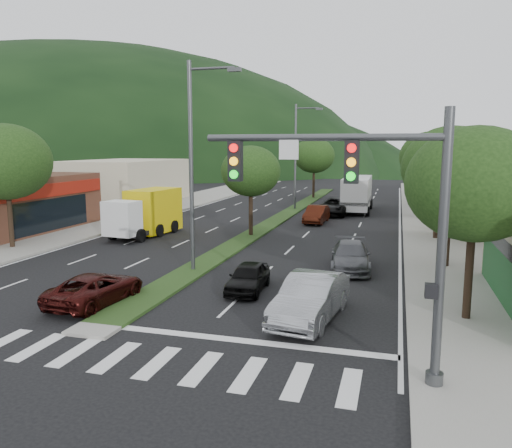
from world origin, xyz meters
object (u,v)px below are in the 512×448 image
(car_queue_a, at_px, (248,277))
(car_queue_b, at_px, (350,256))
(tree_med_far, at_px, (314,156))
(streetlight_mid, at_px, (298,152))
(suv_maroon, at_px, (96,288))
(box_truck, at_px, (147,214))
(tree_r_e, at_px, (424,158))
(motorhome, at_px, (357,193))
(tree_r_a, at_px, (475,184))
(tree_med_near, at_px, (251,171))
(traffic_signal, at_px, (377,205))
(car_queue_c, at_px, (317,214))
(streetlight_near, at_px, (195,157))
(car_queue_d, at_px, (335,207))
(tree_r_b, at_px, (452,168))
(tree_r_d, at_px, (430,157))
(sedan_silver, at_px, (311,298))
(tree_r_c, at_px, (439,167))
(tree_l_a, at_px, (6,162))

(car_queue_a, relative_size, car_queue_b, 0.76)
(tree_med_far, bearing_deg, streetlight_mid, -88.93)
(suv_maroon, relative_size, box_truck, 0.67)
(tree_med_far, bearing_deg, suv_maroon, -92.25)
(tree_r_e, height_order, motorhome, tree_r_e)
(tree_r_a, xyz_separation_m, tree_med_near, (-12.00, 14.00, -0.39))
(tree_r_a, distance_m, box_truck, 22.98)
(traffic_signal, relative_size, car_queue_c, 1.66)
(streetlight_near, xyz_separation_m, car_queue_a, (3.37, -2.49, -4.98))
(traffic_signal, distance_m, car_queue_d, 32.40)
(traffic_signal, relative_size, tree_r_e, 1.04)
(suv_maroon, bearing_deg, box_truck, -65.00)
(suv_maroon, bearing_deg, traffic_signal, 164.92)
(traffic_signal, relative_size, box_truck, 1.07)
(car_queue_a, bearing_deg, tree_r_b, 34.78)
(tree_med_near, distance_m, car_queue_c, 8.82)
(streetlight_mid, bearing_deg, tree_med_far, 91.07)
(traffic_signal, bearing_deg, tree_r_a, 61.80)
(tree_r_a, xyz_separation_m, streetlight_mid, (-11.79, 29.00, 0.76))
(streetlight_near, relative_size, car_queue_c, 2.38)
(suv_maroon, bearing_deg, car_queue_c, -97.76)
(streetlight_mid, distance_m, car_queue_a, 28.14)
(tree_r_d, relative_size, streetlight_near, 0.72)
(streetlight_mid, height_order, car_queue_b, streetlight_mid)
(sedan_silver, bearing_deg, traffic_signal, -53.99)
(car_queue_a, bearing_deg, tree_r_c, 56.99)
(motorhome, bearing_deg, tree_r_e, 46.39)
(tree_r_a, height_order, tree_r_e, tree_r_e)
(tree_r_c, distance_m, streetlight_mid, 17.57)
(car_queue_c, bearing_deg, tree_l_a, -133.94)
(car_queue_a, bearing_deg, tree_r_e, 73.43)
(tree_l_a, bearing_deg, tree_r_a, -13.76)
(tree_r_b, bearing_deg, tree_r_d, 90.00)
(streetlight_near, xyz_separation_m, motorhome, (5.66, 25.41, -3.87))
(car_queue_b, bearing_deg, tree_r_e, 74.95)
(tree_r_a, bearing_deg, tree_r_d, 90.00)
(tree_r_c, bearing_deg, sedan_silver, -106.98)
(tree_med_far, height_order, streetlight_near, streetlight_near)
(tree_r_a, bearing_deg, tree_med_far, 106.70)
(sedan_silver, relative_size, box_truck, 0.74)
(tree_r_d, height_order, car_queue_a, tree_r_d)
(tree_r_b, relative_size, streetlight_mid, 0.69)
(traffic_signal, relative_size, tree_r_a, 1.06)
(tree_r_a, distance_m, tree_med_far, 41.76)
(tree_r_c, relative_size, car_queue_d, 1.19)
(suv_maroon, height_order, car_queue_a, suv_maroon)
(tree_r_a, height_order, box_truck, tree_r_a)
(box_truck, bearing_deg, car_queue_a, 140.33)
(streetlight_near, bearing_deg, tree_med_far, 90.33)
(tree_r_e, distance_m, motorhome, 9.55)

